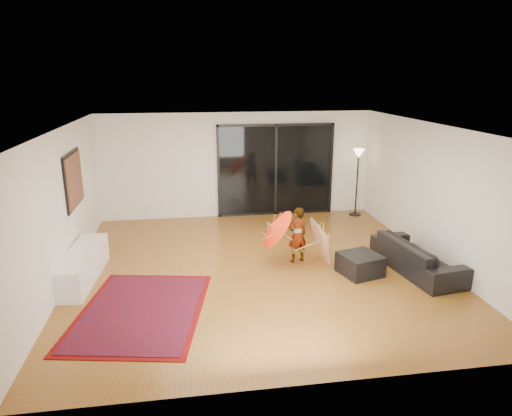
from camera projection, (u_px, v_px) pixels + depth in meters
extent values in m
plane|color=olive|center=(259.00, 268.00, 8.83)|extent=(7.00, 7.00, 0.00)
plane|color=white|center=(259.00, 128.00, 8.07)|extent=(7.00, 7.00, 0.00)
plane|color=silver|center=(237.00, 165.00, 11.77)|extent=(7.00, 0.00, 7.00)
plane|color=silver|center=(307.00, 283.00, 5.13)|extent=(7.00, 0.00, 7.00)
plane|color=silver|center=(61.00, 209.00, 7.94)|extent=(0.00, 7.00, 7.00)
plane|color=silver|center=(434.00, 194.00, 8.96)|extent=(0.00, 7.00, 7.00)
cube|color=black|center=(276.00, 170.00, 11.93)|extent=(3.00, 0.04, 2.40)
cube|color=black|center=(276.00, 125.00, 11.58)|extent=(3.06, 0.06, 0.06)
cube|color=black|center=(275.00, 213.00, 12.24)|extent=(3.06, 0.06, 0.06)
cube|color=black|center=(276.00, 170.00, 11.91)|extent=(0.06, 0.06, 2.40)
cube|color=black|center=(73.00, 180.00, 8.81)|extent=(0.02, 1.28, 1.08)
cube|color=#1D4A37|center=(74.00, 180.00, 8.81)|extent=(0.03, 1.18, 0.98)
cube|color=white|center=(82.00, 266.00, 8.27)|extent=(0.64, 2.00, 0.55)
cube|color=#424244|center=(83.00, 270.00, 8.36)|extent=(0.36, 0.36, 0.33)
cube|color=#620808|center=(141.00, 311.00, 7.23)|extent=(2.34, 2.93, 0.01)
cube|color=maroon|center=(141.00, 311.00, 7.23)|extent=(2.15, 2.75, 0.02)
imported|color=black|center=(417.00, 256.00, 8.64)|extent=(1.09, 2.15, 0.60)
cube|color=black|center=(360.00, 264.00, 8.53)|extent=(0.84, 0.84, 0.39)
cylinder|color=black|center=(355.00, 214.00, 12.19)|extent=(0.30, 0.30, 0.03)
cylinder|color=black|center=(357.00, 185.00, 11.97)|extent=(0.04, 0.04, 1.63)
cone|color=#FFD899|center=(359.00, 154.00, 11.73)|extent=(0.30, 0.30, 0.24)
imported|color=#999999|center=(297.00, 235.00, 8.98)|extent=(0.48, 0.39, 1.13)
cone|color=red|center=(271.00, 229.00, 8.81)|extent=(0.66, 0.86, 0.79)
cylinder|color=#A57A46|center=(270.00, 245.00, 8.90)|extent=(0.41, 0.02, 0.32)
cylinder|color=#A57A46|center=(271.00, 224.00, 8.78)|extent=(0.05, 0.02, 0.05)
cone|color=white|center=(329.00, 239.00, 8.95)|extent=(0.51, 1.00, 1.01)
cylinder|color=#A57A46|center=(328.00, 256.00, 9.05)|extent=(0.53, 0.02, 0.20)
cylinder|color=#A57A46|center=(329.00, 233.00, 8.91)|extent=(0.06, 0.02, 0.04)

